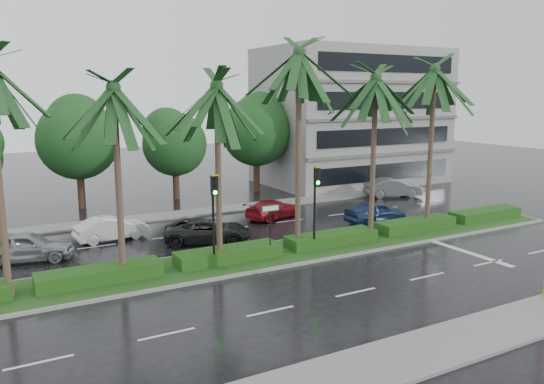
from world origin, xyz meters
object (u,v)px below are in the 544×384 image
car_darkgrey (208,231)px  street_sign (270,218)px  car_silver (26,246)px  car_white (112,228)px  car_red (273,209)px  car_grey (393,188)px  signal_median_left (214,207)px  car_blue (376,212)px

car_darkgrey → street_sign: bearing=-138.3°
car_silver → car_darkgrey: car_silver is taller
car_white → car_red: 10.45m
street_sign → car_grey: 19.00m
car_darkgrey → signal_median_left: bearing=-175.5°
signal_median_left → car_silver: size_ratio=1.00×
car_darkgrey → car_blue: car_blue is taller
car_blue → car_grey: bearing=-47.1°
signal_median_left → car_red: 11.10m
street_sign → car_white: (-6.00, 7.45, -1.46)m
car_white → car_red: size_ratio=0.95×
street_sign → car_darkgrey: 4.84m
signal_median_left → street_sign: bearing=3.5°
car_white → car_darkgrey: (4.50, -3.08, 0.00)m
signal_median_left → car_darkgrey: signal_median_left is taller
car_grey → car_red: bearing=118.0°
car_red → car_grey: size_ratio=0.94×
car_silver → car_white: (4.50, 1.88, -0.08)m
car_grey → car_white: bearing=114.3°
street_sign → car_silver: street_sign is taller
car_blue → car_grey: (6.82, 6.11, 0.04)m
signal_median_left → car_darkgrey: size_ratio=0.91×
car_silver → car_white: 4.88m
car_white → car_darkgrey: bearing=-130.0°
car_blue → street_sign: bearing=111.4°
car_darkgrey → car_blue: bearing=-71.7°
signal_median_left → street_sign: signal_median_left is taller
signal_median_left → car_silver: signal_median_left is taller
car_silver → car_grey: bearing=-67.1°
car_white → street_sign: bearing=-146.8°
signal_median_left → car_red: (7.44, 7.88, -2.39)m
street_sign → car_grey: (16.32, 9.63, -1.39)m
street_sign → car_darkgrey: (-1.50, 4.36, -1.46)m
signal_median_left → car_grey: (19.32, 9.81, -2.26)m
street_sign → car_blue: (9.50, 3.52, -1.43)m
signal_median_left → car_white: signal_median_left is taller
car_silver → car_red: (14.94, 2.13, -0.13)m
street_sign → car_silver: size_ratio=0.59×
car_silver → car_red: bearing=-67.6°
car_white → car_blue: size_ratio=0.98×
car_silver → car_blue: (20.00, -2.05, -0.05)m
car_white → car_grey: (22.32, 2.18, 0.07)m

